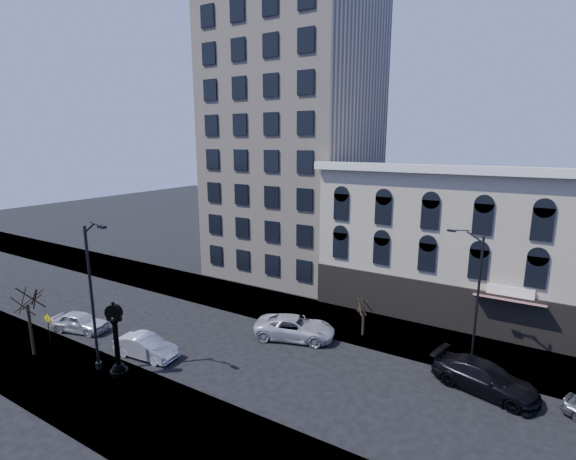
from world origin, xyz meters
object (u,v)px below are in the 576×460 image
Objects in this scene: car_near_a at (80,322)px; car_near_b at (146,347)px; street_lamp_near at (94,258)px; street_clock at (116,342)px; warning_sign at (48,323)px.

car_near_a is 0.97× the size of car_near_b.
car_near_b is at bearing -106.33° from car_near_a.
street_lamp_near is 7.30m from car_near_b.
street_lamp_near is at bearing 172.51° from street_clock.
street_clock is 1.06× the size of car_near_b.
street_clock is at bearing -123.67° from car_near_a.
car_near_a is at bearing 137.27° from street_clock.
warning_sign is at bearing -179.03° from street_lamp_near.
car_near_a is (-7.85, 2.54, -1.52)m from street_clock.
street_clock is 0.49× the size of street_lamp_near.
street_clock is 2.93m from car_near_b.
car_near_b is at bearing 9.13° from warning_sign.
street_lamp_near is 9.10m from warning_sign.
street_clock reaches higher than car_near_b.
warning_sign is 0.49× the size of car_near_a.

